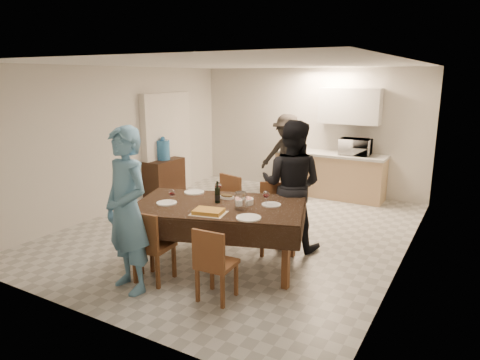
{
  "coord_description": "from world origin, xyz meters",
  "views": [
    {
      "loc": [
        3.26,
        -5.67,
        2.43
      ],
      "look_at": [
        0.18,
        -0.3,
        0.92
      ],
      "focal_mm": 32.0,
      "sensor_mm": 36.0,
      "label": 1
    }
  ],
  "objects_px": {
    "dining_table": "(219,207)",
    "water_jug": "(163,150)",
    "console": "(164,179)",
    "person_kitchen": "(287,156)",
    "microwave": "(355,147)",
    "water_pitcher": "(241,201)",
    "person_far": "(291,185)",
    "wine_bottle": "(217,192)",
    "savoury_tart": "(209,212)",
    "person_near": "(127,211)"
  },
  "relations": [
    {
      "from": "dining_table",
      "to": "water_jug",
      "type": "distance_m",
      "value": 3.48
    },
    {
      "from": "water_jug",
      "to": "wine_bottle",
      "type": "xyz_separation_m",
      "value": [
        2.66,
        -2.13,
        -0.01
      ]
    },
    {
      "from": "dining_table",
      "to": "water_pitcher",
      "type": "xyz_separation_m",
      "value": [
        0.35,
        -0.05,
        0.15
      ]
    },
    {
      "from": "water_pitcher",
      "to": "dining_table",
      "type": "bearing_deg",
      "value": 171.87
    },
    {
      "from": "console",
      "to": "water_jug",
      "type": "relative_size",
      "value": 2.16
    },
    {
      "from": "water_pitcher",
      "to": "person_far",
      "type": "bearing_deg",
      "value": 79.7
    },
    {
      "from": "savoury_tart",
      "to": "wine_bottle",
      "type": "bearing_deg",
      "value": 109.23
    },
    {
      "from": "console",
      "to": "person_near",
      "type": "xyz_separation_m",
      "value": [
        2.16,
        -3.23,
        0.56
      ]
    },
    {
      "from": "water_jug",
      "to": "water_pitcher",
      "type": "bearing_deg",
      "value": -36.06
    },
    {
      "from": "console",
      "to": "person_near",
      "type": "distance_m",
      "value": 3.92
    },
    {
      "from": "wine_bottle",
      "to": "dining_table",
      "type": "bearing_deg",
      "value": -45.0
    },
    {
      "from": "console",
      "to": "water_pitcher",
      "type": "relative_size",
      "value": 3.89
    },
    {
      "from": "dining_table",
      "to": "wine_bottle",
      "type": "xyz_separation_m",
      "value": [
        -0.05,
        0.05,
        0.18
      ]
    },
    {
      "from": "water_jug",
      "to": "savoury_tart",
      "type": "height_order",
      "value": "water_jug"
    },
    {
      "from": "water_pitcher",
      "to": "savoury_tart",
      "type": "distance_m",
      "value": 0.42
    },
    {
      "from": "console",
      "to": "wine_bottle",
      "type": "bearing_deg",
      "value": -38.66
    },
    {
      "from": "person_far",
      "to": "person_near",
      "type": "bearing_deg",
      "value": 55.66
    },
    {
      "from": "water_pitcher",
      "to": "person_kitchen",
      "type": "distance_m",
      "value": 3.68
    },
    {
      "from": "wine_bottle",
      "to": "person_far",
      "type": "distance_m",
      "value": 1.17
    },
    {
      "from": "console",
      "to": "person_near",
      "type": "bearing_deg",
      "value": -56.21
    },
    {
      "from": "person_far",
      "to": "wine_bottle",
      "type": "bearing_deg",
      "value": 52.35
    },
    {
      "from": "person_near",
      "to": "dining_table",
      "type": "bearing_deg",
      "value": 77.05
    },
    {
      "from": "wine_bottle",
      "to": "person_near",
      "type": "xyz_separation_m",
      "value": [
        -0.5,
        -1.1,
        -0.02
      ]
    },
    {
      "from": "console",
      "to": "wine_bottle",
      "type": "distance_m",
      "value": 3.46
    },
    {
      "from": "water_pitcher",
      "to": "person_near",
      "type": "distance_m",
      "value": 1.35
    },
    {
      "from": "savoury_tart",
      "to": "person_near",
      "type": "bearing_deg",
      "value": -134.13
    },
    {
      "from": "dining_table",
      "to": "water_pitcher",
      "type": "relative_size",
      "value": 11.08
    },
    {
      "from": "console",
      "to": "water_jug",
      "type": "height_order",
      "value": "water_jug"
    },
    {
      "from": "person_far",
      "to": "person_kitchen",
      "type": "distance_m",
      "value": 2.71
    },
    {
      "from": "dining_table",
      "to": "console",
      "type": "height_order",
      "value": "dining_table"
    },
    {
      "from": "savoury_tart",
      "to": "person_kitchen",
      "type": "xyz_separation_m",
      "value": [
        -0.7,
        3.89,
        -0.01
      ]
    },
    {
      "from": "dining_table",
      "to": "console",
      "type": "xyz_separation_m",
      "value": [
        -2.71,
        2.18,
        -0.4
      ]
    },
    {
      "from": "dining_table",
      "to": "water_jug",
      "type": "height_order",
      "value": "water_jug"
    },
    {
      "from": "dining_table",
      "to": "person_far",
      "type": "height_order",
      "value": "person_far"
    },
    {
      "from": "console",
      "to": "person_near",
      "type": "height_order",
      "value": "person_near"
    },
    {
      "from": "dining_table",
      "to": "microwave",
      "type": "relative_size",
      "value": 4.16
    },
    {
      "from": "microwave",
      "to": "savoury_tart",
      "type": "bearing_deg",
      "value": 82.57
    },
    {
      "from": "water_pitcher",
      "to": "savoury_tart",
      "type": "bearing_deg",
      "value": -127.15
    },
    {
      "from": "person_kitchen",
      "to": "dining_table",
      "type": "bearing_deg",
      "value": -80.3
    },
    {
      "from": "water_pitcher",
      "to": "microwave",
      "type": "distance_m",
      "value": 4.02
    },
    {
      "from": "water_pitcher",
      "to": "savoury_tart",
      "type": "height_order",
      "value": "water_pitcher"
    },
    {
      "from": "person_kitchen",
      "to": "water_pitcher",
      "type": "bearing_deg",
      "value": -75.06
    },
    {
      "from": "dining_table",
      "to": "console",
      "type": "bearing_deg",
      "value": 122.64
    },
    {
      "from": "person_far",
      "to": "dining_table",
      "type": "bearing_deg",
      "value": 55.66
    },
    {
      "from": "dining_table",
      "to": "console",
      "type": "distance_m",
      "value": 3.5
    },
    {
      "from": "person_kitchen",
      "to": "person_near",
      "type": "bearing_deg",
      "value": -89.38
    },
    {
      "from": "savoury_tart",
      "to": "person_far",
      "type": "height_order",
      "value": "person_far"
    },
    {
      "from": "wine_bottle",
      "to": "microwave",
      "type": "relative_size",
      "value": 0.49
    },
    {
      "from": "dining_table",
      "to": "person_kitchen",
      "type": "xyz_separation_m",
      "value": [
        -0.6,
        3.51,
        0.05
      ]
    },
    {
      "from": "person_kitchen",
      "to": "microwave",
      "type": "bearing_deg",
      "value": 19.58
    }
  ]
}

